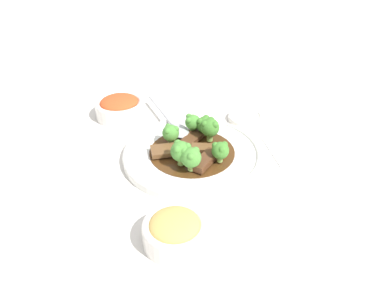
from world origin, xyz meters
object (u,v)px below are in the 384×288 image
broccoli_floret_2 (210,127)px  serving_spoon (175,127)px  beef_strip_2 (191,138)px  broccoli_floret_4 (220,150)px  beef_strip_0 (209,148)px  side_bowl_kimchi (120,107)px  beef_strip_3 (169,150)px  broccoli_floret_1 (191,157)px  beef_strip_1 (185,154)px  sauce_dish (245,117)px  broccoli_floret_3 (191,122)px  main_plate (192,154)px  broccoli_floret_5 (205,124)px  side_bowl_appetizer (175,230)px  beef_strip_4 (205,160)px  broccoli_floret_0 (171,133)px  broccoli_floret_6 (181,151)px

broccoli_floret_2 → serving_spoon: size_ratio=0.25×
beef_strip_2 → broccoli_floret_4: bearing=-52.2°
beef_strip_0 → side_bowl_kimchi: side_bowl_kimchi is taller
beef_strip_3 → broccoli_floret_1: 0.08m
beef_strip_1 → sauce_dish: (0.14, 0.19, -0.02)m
broccoli_floret_3 → broccoli_floret_1: bearing=-88.9°
beef_strip_0 → broccoli_floret_2: size_ratio=1.43×
broccoli_floret_3 → beef_strip_0: bearing=-59.9°
broccoli_floret_3 → sauce_dish: broccoli_floret_3 is taller
side_bowl_kimchi → broccoli_floret_3: bearing=-30.3°
main_plate → broccoli_floret_4: broccoli_floret_4 is taller
broccoli_floret_5 → beef_strip_1: bearing=-115.7°
side_bowl_appetizer → broccoli_floret_2: bearing=78.0°
broccoli_floret_3 → serving_spoon: 0.04m
side_bowl_kimchi → beef_strip_4: bearing=-46.2°
broccoli_floret_2 → side_bowl_kimchi: broccoli_floret_2 is taller
beef_strip_3 → beef_strip_4: bearing=-26.1°
side_bowl_appetizer → sauce_dish: 0.42m
beef_strip_1 → broccoli_floret_2: bearing=50.5°
beef_strip_4 → side_bowl_appetizer: (-0.05, -0.19, -0.00)m
broccoli_floret_1 → broccoli_floret_4: (0.06, 0.03, -0.00)m
beef_strip_2 → beef_strip_0: bearing=-43.7°
broccoli_floret_0 → serving_spoon: size_ratio=0.20×
beef_strip_0 → sauce_dish: size_ratio=0.90×
broccoli_floret_0 → beef_strip_4: bearing=-44.8°
beef_strip_0 → broccoli_floret_3: size_ratio=1.70×
beef_strip_4 → broccoli_floret_4: size_ratio=1.75×
beef_strip_0 → side_bowl_kimchi: size_ratio=0.62×
beef_strip_4 → broccoli_floret_3: broccoli_floret_3 is taller
beef_strip_0 → beef_strip_4: size_ratio=0.98×
broccoli_floret_6 → sauce_dish: (0.15, 0.21, -0.04)m
beef_strip_4 → broccoli_floret_6: broccoli_floret_6 is taller
broccoli_floret_6 → beef_strip_2: bearing=79.8°
beef_strip_3 → side_bowl_appetizer: size_ratio=0.79×
main_plate → side_bowl_kimchi: bearing=136.4°
broccoli_floret_5 → broccoli_floret_6: (-0.05, -0.11, 0.01)m
beef_strip_1 → beef_strip_2: size_ratio=0.71×
broccoli_floret_4 → sauce_dish: bearing=71.0°
beef_strip_0 → broccoli_floret_0: bearing=162.5°
broccoli_floret_4 → broccoli_floret_6: bearing=-171.4°
broccoli_floret_1 → broccoli_floret_2: broccoli_floret_2 is taller
beef_strip_4 → broccoli_floret_0: size_ratio=1.81×
broccoli_floret_0 → side_bowl_kimchi: size_ratio=0.35×
broccoli_floret_6 → sauce_dish: size_ratio=0.61×
broccoli_floret_1 → broccoli_floret_5: size_ratio=1.09×
beef_strip_0 → broccoli_floret_4: 0.05m
beef_strip_4 → beef_strip_0: bearing=80.2°
beef_strip_1 → broccoli_floret_2: 0.08m
broccoli_floret_1 → broccoli_floret_6: 0.03m
main_plate → broccoli_floret_5: 0.08m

